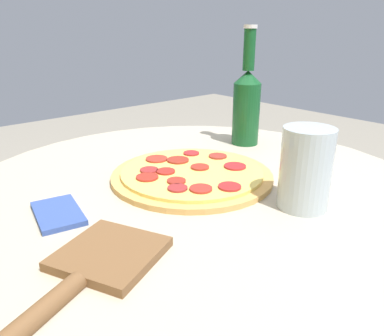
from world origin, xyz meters
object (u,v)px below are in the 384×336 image
beer_bottle (247,103)px  pizza_paddle (90,270)px  pizza (192,174)px  drinking_glass (306,169)px

beer_bottle → pizza_paddle: size_ratio=1.05×
pizza → beer_bottle: size_ratio=1.11×
pizza → pizza_paddle: (-0.14, 0.28, -0.00)m
beer_bottle → pizza_paddle: bearing=113.4°
beer_bottle → drinking_glass: (-0.29, 0.19, -0.04)m
pizza → drinking_glass: bearing=-165.6°
pizza → pizza_paddle: pizza is taller
pizza → beer_bottle: (0.08, -0.24, 0.09)m
pizza_paddle → drinking_glass: size_ratio=2.01×
beer_bottle → drinking_glass: bearing=146.1°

